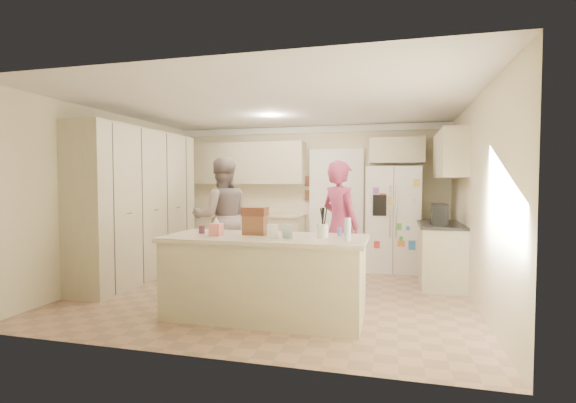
% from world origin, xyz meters
% --- Properties ---
extents(floor, '(5.20, 4.60, 0.02)m').
position_xyz_m(floor, '(0.00, 0.00, -0.01)').
color(floor, tan).
rests_on(floor, ground).
extents(ceiling, '(5.20, 4.60, 0.02)m').
position_xyz_m(ceiling, '(0.00, 0.00, 2.61)').
color(ceiling, white).
rests_on(ceiling, wall_back).
extents(wall_back, '(5.20, 0.02, 2.60)m').
position_xyz_m(wall_back, '(0.00, 2.31, 1.30)').
color(wall_back, beige).
rests_on(wall_back, ground).
extents(wall_front, '(5.20, 0.02, 2.60)m').
position_xyz_m(wall_front, '(0.00, -2.31, 1.30)').
color(wall_front, beige).
rests_on(wall_front, ground).
extents(wall_left, '(0.02, 4.60, 2.60)m').
position_xyz_m(wall_left, '(-2.61, 0.00, 1.30)').
color(wall_left, beige).
rests_on(wall_left, ground).
extents(wall_right, '(0.02, 4.60, 2.60)m').
position_xyz_m(wall_right, '(2.61, 0.00, 1.30)').
color(wall_right, beige).
rests_on(wall_right, ground).
extents(crown_back, '(5.20, 0.08, 0.12)m').
position_xyz_m(crown_back, '(0.00, 2.26, 2.53)').
color(crown_back, white).
rests_on(crown_back, wall_back).
extents(pantry_bank, '(0.60, 2.60, 2.35)m').
position_xyz_m(pantry_bank, '(-2.30, 0.20, 1.18)').
color(pantry_bank, beige).
rests_on(pantry_bank, floor).
extents(back_base_cab, '(2.20, 0.60, 0.88)m').
position_xyz_m(back_base_cab, '(-1.15, 2.00, 0.44)').
color(back_base_cab, beige).
rests_on(back_base_cab, floor).
extents(back_countertop, '(2.24, 0.63, 0.04)m').
position_xyz_m(back_countertop, '(-1.15, 1.99, 0.90)').
color(back_countertop, beige).
rests_on(back_countertop, back_base_cab).
extents(back_upper_cab, '(2.20, 0.35, 0.80)m').
position_xyz_m(back_upper_cab, '(-1.15, 2.12, 1.90)').
color(back_upper_cab, beige).
rests_on(back_upper_cab, wall_back).
extents(doorway_opening, '(0.90, 0.06, 2.10)m').
position_xyz_m(doorway_opening, '(0.55, 2.28, 1.05)').
color(doorway_opening, black).
rests_on(doorway_opening, floor).
extents(doorway_casing, '(1.02, 0.03, 2.22)m').
position_xyz_m(doorway_casing, '(0.55, 2.24, 1.05)').
color(doorway_casing, white).
rests_on(doorway_casing, floor).
extents(wall_frame_upper, '(0.15, 0.02, 0.20)m').
position_xyz_m(wall_frame_upper, '(0.02, 2.27, 1.55)').
color(wall_frame_upper, brown).
rests_on(wall_frame_upper, wall_back).
extents(wall_frame_lower, '(0.15, 0.02, 0.20)m').
position_xyz_m(wall_frame_lower, '(0.02, 2.27, 1.28)').
color(wall_frame_lower, brown).
rests_on(wall_frame_lower, wall_back).
extents(refrigerator, '(0.91, 0.71, 1.80)m').
position_xyz_m(refrigerator, '(1.60, 1.84, 0.90)').
color(refrigerator, white).
rests_on(refrigerator, floor).
extents(fridge_seam, '(0.02, 0.02, 1.78)m').
position_xyz_m(fridge_seam, '(1.60, 1.48, 0.90)').
color(fridge_seam, gray).
rests_on(fridge_seam, refrigerator).
extents(fridge_dispenser, '(0.22, 0.03, 0.35)m').
position_xyz_m(fridge_dispenser, '(1.38, 1.47, 1.15)').
color(fridge_dispenser, black).
rests_on(fridge_dispenser, refrigerator).
extents(fridge_handle_l, '(0.02, 0.02, 0.85)m').
position_xyz_m(fridge_handle_l, '(1.55, 1.47, 1.05)').
color(fridge_handle_l, silver).
rests_on(fridge_handle_l, refrigerator).
extents(fridge_handle_r, '(0.02, 0.02, 0.85)m').
position_xyz_m(fridge_handle_r, '(1.65, 1.47, 1.05)').
color(fridge_handle_r, silver).
rests_on(fridge_handle_r, refrigerator).
extents(over_fridge_cab, '(0.95, 0.35, 0.45)m').
position_xyz_m(over_fridge_cab, '(1.65, 2.12, 2.10)').
color(over_fridge_cab, beige).
rests_on(over_fridge_cab, wall_back).
extents(right_base_cab, '(0.60, 1.20, 0.88)m').
position_xyz_m(right_base_cab, '(2.30, 1.00, 0.44)').
color(right_base_cab, beige).
rests_on(right_base_cab, floor).
extents(right_countertop, '(0.63, 1.24, 0.04)m').
position_xyz_m(right_countertop, '(2.29, 1.00, 0.90)').
color(right_countertop, '#2D2B28').
rests_on(right_countertop, right_base_cab).
extents(right_upper_cab, '(0.35, 1.50, 0.70)m').
position_xyz_m(right_upper_cab, '(2.43, 1.20, 1.95)').
color(right_upper_cab, beige).
rests_on(right_upper_cab, wall_right).
extents(coffee_maker, '(0.22, 0.28, 0.30)m').
position_xyz_m(coffee_maker, '(2.25, 0.80, 1.07)').
color(coffee_maker, black).
rests_on(coffee_maker, right_countertop).
extents(island_base, '(2.20, 0.90, 0.88)m').
position_xyz_m(island_base, '(0.20, -1.10, 0.44)').
color(island_base, beige).
rests_on(island_base, floor).
extents(island_top, '(2.28, 0.96, 0.05)m').
position_xyz_m(island_top, '(0.20, -1.10, 0.90)').
color(island_top, beige).
rests_on(island_top, island_base).
extents(utensil_crock, '(0.13, 0.13, 0.15)m').
position_xyz_m(utensil_crock, '(0.85, -1.05, 1.00)').
color(utensil_crock, white).
rests_on(utensil_crock, island_top).
extents(tissue_box, '(0.13, 0.13, 0.14)m').
position_xyz_m(tissue_box, '(-0.35, -1.20, 1.00)').
color(tissue_box, '#EA8179').
rests_on(tissue_box, island_top).
extents(tissue_plume, '(0.08, 0.08, 0.08)m').
position_xyz_m(tissue_plume, '(-0.35, -1.20, 1.10)').
color(tissue_plume, white).
rests_on(tissue_plume, tissue_box).
extents(dollhouse_body, '(0.26, 0.18, 0.22)m').
position_xyz_m(dollhouse_body, '(0.05, -1.00, 1.04)').
color(dollhouse_body, brown).
rests_on(dollhouse_body, island_top).
extents(dollhouse_roof, '(0.28, 0.20, 0.10)m').
position_xyz_m(dollhouse_roof, '(0.05, -1.00, 1.20)').
color(dollhouse_roof, '#592D1E').
rests_on(dollhouse_roof, dollhouse_body).
extents(jam_jar, '(0.07, 0.07, 0.09)m').
position_xyz_m(jam_jar, '(-0.60, -1.05, 0.97)').
color(jam_jar, '#59263F').
rests_on(jam_jar, island_top).
extents(greeting_card_a, '(0.12, 0.06, 0.16)m').
position_xyz_m(greeting_card_a, '(0.35, -1.30, 1.01)').
color(greeting_card_a, white).
rests_on(greeting_card_a, island_top).
extents(greeting_card_b, '(0.12, 0.05, 0.16)m').
position_xyz_m(greeting_card_b, '(0.50, -1.25, 1.01)').
color(greeting_card_b, silver).
rests_on(greeting_card_b, island_top).
extents(water_bottle, '(0.07, 0.07, 0.24)m').
position_xyz_m(water_bottle, '(1.15, -1.25, 1.04)').
color(water_bottle, silver).
rests_on(water_bottle, island_top).
extents(shaker_salt, '(0.05, 0.05, 0.09)m').
position_xyz_m(shaker_salt, '(1.02, -0.88, 0.97)').
color(shaker_salt, '#505FB8').
rests_on(shaker_salt, island_top).
extents(shaker_pepper, '(0.05, 0.05, 0.09)m').
position_xyz_m(shaker_pepper, '(1.09, -0.88, 0.97)').
color(shaker_pepper, '#505FB8').
rests_on(shaker_pepper, island_top).
extents(teen_boy, '(1.17, 1.09, 1.93)m').
position_xyz_m(teen_boy, '(-1.08, 0.65, 0.97)').
color(teen_boy, gray).
rests_on(teen_boy, floor).
extents(teen_girl, '(0.80, 0.77, 1.84)m').
position_xyz_m(teen_girl, '(0.87, 0.35, 0.92)').
color(teen_girl, '#BA4670').
rests_on(teen_girl, floor).
extents(fridge_magnets, '(0.76, 0.02, 1.44)m').
position_xyz_m(fridge_magnets, '(1.60, 1.48, 0.90)').
color(fridge_magnets, tan).
rests_on(fridge_magnets, refrigerator).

